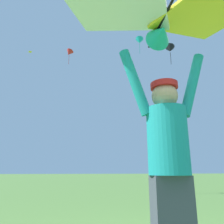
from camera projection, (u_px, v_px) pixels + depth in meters
The scene contains 7 objects.
kite_flyer_person at pixel (169, 160), 1.79m from camera, with size 0.81×0.36×1.92m.
held_stunt_kite at pixel (163, 14), 2.05m from camera, with size 2.09×1.16×0.43m.
distant_kite_black_mid_right at pixel (170, 49), 25.22m from camera, with size 1.58×1.62×2.60m.
distant_kite_red_mid_left at pixel (69, 53), 21.79m from camera, with size 0.83×0.75×1.65m.
distant_kite_teal_overhead_distant at pixel (139, 41), 36.31m from camera, with size 1.92×1.98×3.01m.
distant_kite_yellow_far_center at pixel (30, 52), 33.45m from camera, with size 0.56×0.56×0.12m.
marker_flag at pixel (178, 146), 8.85m from camera, with size 0.30×0.24×2.12m.
Camera 1 is at (-0.73, -1.65, 0.86)m, focal length 35.00 mm.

